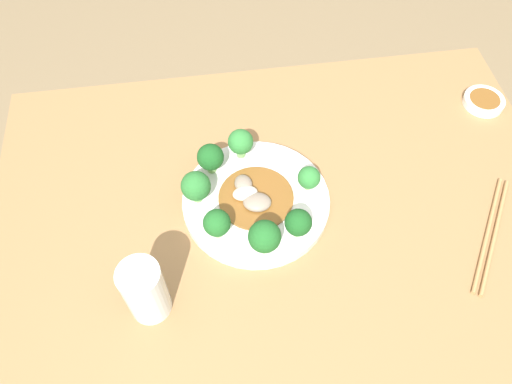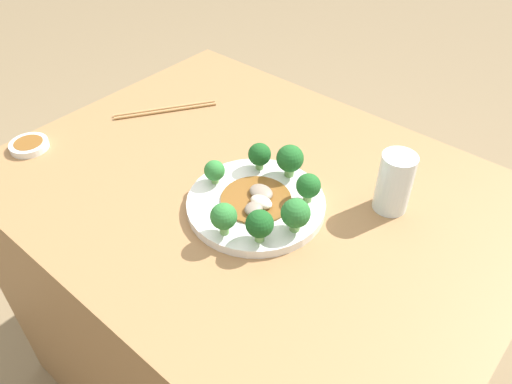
% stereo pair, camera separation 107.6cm
% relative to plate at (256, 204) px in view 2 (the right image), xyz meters
% --- Properties ---
extents(ground_plane, '(8.00, 8.00, 0.00)m').
position_rel_plate_xyz_m(ground_plane, '(-0.04, 0.04, -0.74)').
color(ground_plane, '#7F6B4C').
extents(table, '(1.02, 0.77, 0.73)m').
position_rel_plate_xyz_m(table, '(-0.04, 0.04, -0.37)').
color(table, olive).
rests_on(table, ground_plane).
extents(plate, '(0.26, 0.26, 0.02)m').
position_rel_plate_xyz_m(plate, '(0.00, 0.00, 0.00)').
color(plate, white).
rests_on(plate, table).
extents(broccoli_south, '(0.05, 0.05, 0.06)m').
position_rel_plate_xyz_m(broccoli_south, '(0.01, -0.10, 0.05)').
color(broccoli_south, '#70A356').
rests_on(broccoli_south, plate).
extents(broccoli_west, '(0.04, 0.04, 0.05)m').
position_rel_plate_xyz_m(broccoli_west, '(-0.09, -0.01, 0.04)').
color(broccoli_west, '#7AAD5B').
rests_on(broccoli_west, plate).
extents(broccoli_northwest, '(0.05, 0.05, 0.06)m').
position_rel_plate_xyz_m(broccoli_northwest, '(-0.06, 0.08, 0.04)').
color(broccoli_northwest, '#70A356').
rests_on(broccoli_northwest, plate).
extents(broccoli_east, '(0.05, 0.05, 0.06)m').
position_rel_plate_xyz_m(broccoli_east, '(0.10, -0.01, 0.05)').
color(broccoli_east, '#70A356').
rests_on(broccoli_east, plate).
extents(broccoli_northeast, '(0.05, 0.05, 0.06)m').
position_rel_plate_xyz_m(broccoli_northeast, '(0.07, 0.06, 0.04)').
color(broccoli_northeast, '#7AAD5B').
rests_on(broccoli_northeast, plate).
extents(broccoli_north, '(0.05, 0.05, 0.07)m').
position_rel_plate_xyz_m(broccoli_north, '(0.00, 0.10, 0.05)').
color(broccoli_north, '#70A356').
rests_on(broccoli_north, plate).
extents(broccoli_southeast, '(0.05, 0.05, 0.06)m').
position_rel_plate_xyz_m(broccoli_southeast, '(0.07, -0.07, 0.05)').
color(broccoli_southeast, '#7AAD5B').
rests_on(broccoli_southeast, plate).
extents(stirfry_center, '(0.13, 0.13, 0.02)m').
position_rel_plate_xyz_m(stirfry_center, '(0.01, -0.00, 0.02)').
color(stirfry_center, brown).
rests_on(stirfry_center, plate).
extents(drinking_glass, '(0.06, 0.06, 0.12)m').
position_rel_plate_xyz_m(drinking_glass, '(0.19, 0.16, 0.05)').
color(drinking_glass, silver).
rests_on(drinking_glass, table).
extents(chopsticks, '(0.15, 0.21, 0.01)m').
position_rel_plate_xyz_m(chopsticks, '(-0.39, 0.12, -0.01)').
color(chopsticks, '#AD7F4C').
rests_on(chopsticks, table).
extents(sauce_dish, '(0.08, 0.08, 0.02)m').
position_rel_plate_xyz_m(sauce_dish, '(-0.50, -0.17, -0.00)').
color(sauce_dish, white).
rests_on(sauce_dish, table).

